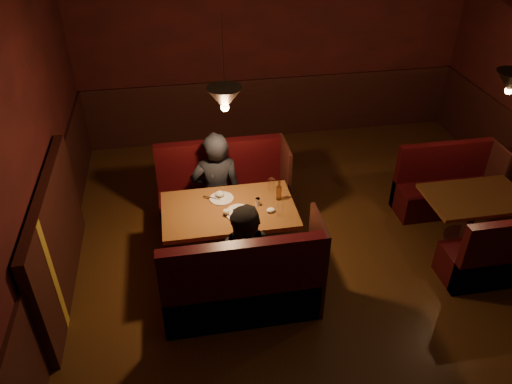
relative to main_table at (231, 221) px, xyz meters
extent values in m
cube|color=#5B2D11|center=(1.10, -0.48, -0.60)|extent=(6.00, 7.00, 0.01)
cube|color=black|center=(1.10, -0.48, 2.31)|extent=(6.00, 7.00, 0.01)
cube|color=black|center=(1.10, 3.02, 0.86)|extent=(6.00, 0.01, 2.90)
cube|color=black|center=(-1.90, -0.48, 0.86)|extent=(0.01, 7.00, 2.90)
cube|color=black|center=(1.10, 3.00, -0.09)|extent=(6.00, 0.04, 1.00)
cube|color=black|center=(-1.88, -0.48, -0.09)|extent=(0.04, 7.00, 1.00)
cube|color=black|center=(-1.82, -0.08, 0.06)|extent=(0.10, 2.20, 1.30)
cube|color=gold|center=(-1.76, -0.63, 0.06)|extent=(0.01, 0.12, 1.30)
cylinder|color=#333333|center=(-0.02, 0.00, 1.86)|extent=(0.01, 0.01, 0.80)
cone|color=black|center=(-0.02, 0.00, 1.46)|extent=(0.34, 0.34, 0.22)
sphere|color=#FFBF72|center=(-0.02, 0.00, 1.37)|extent=(0.08, 0.08, 0.08)
cone|color=black|center=(2.87, -0.11, 1.46)|extent=(0.34, 0.34, 0.22)
sphere|color=#FFBF72|center=(2.87, -0.11, 1.37)|extent=(0.08, 0.08, 0.08)
cube|color=brown|center=(-0.02, 0.00, 0.15)|extent=(1.44, 0.87, 0.05)
cylinder|color=black|center=(-0.02, 0.00, -0.23)|extent=(0.14, 0.14, 0.72)
cylinder|color=black|center=(-0.02, 0.00, -0.57)|extent=(0.58, 0.58, 0.04)
cylinder|color=silver|center=(0.08, -0.12, 0.19)|extent=(0.29, 0.29, 0.02)
cube|color=black|center=(0.06, -0.14, 0.21)|extent=(0.09, 0.08, 0.04)
ellipsoid|color=silver|center=(-0.06, -0.12, 0.22)|extent=(0.07, 0.07, 0.06)
cube|color=tan|center=(0.11, -0.17, 0.21)|extent=(0.09, 0.08, 0.03)
cylinder|color=silver|center=(-0.02, -0.17, 0.20)|extent=(0.09, 0.11, 0.01)
cylinder|color=silver|center=(-0.07, 0.18, 0.18)|extent=(0.27, 0.27, 0.02)
ellipsoid|color=beige|center=(-0.09, 0.23, 0.22)|extent=(0.10, 0.10, 0.06)
cube|color=silver|center=(-0.18, 0.20, 0.19)|extent=(0.19, 0.11, 0.00)
cylinder|color=white|center=(0.30, 0.01, 0.22)|extent=(0.05, 0.05, 0.09)
cylinder|color=white|center=(0.51, 0.26, 0.25)|extent=(0.08, 0.08, 0.15)
cylinder|color=white|center=(0.51, -0.22, 0.25)|extent=(0.08, 0.08, 0.15)
cylinder|color=#47230F|center=(0.55, 0.07, 0.26)|extent=(0.06, 0.06, 0.16)
cylinder|color=#47230F|center=(0.55, 0.07, 0.38)|extent=(0.03, 0.03, 0.07)
ellipsoid|color=white|center=(0.42, -0.14, 0.20)|extent=(0.10, 0.08, 0.05)
cube|color=black|center=(-0.02, 0.74, -0.36)|extent=(1.54, 0.57, 0.46)
cube|color=black|center=(-0.02, 0.97, -0.05)|extent=(1.54, 0.12, 1.08)
cube|color=black|center=(0.78, 0.74, -0.05)|extent=(0.04, 0.57, 1.08)
cube|color=black|center=(-0.02, -0.75, -0.36)|extent=(1.54, 0.57, 0.46)
cube|color=black|center=(-0.02, -0.97, -0.05)|extent=(1.54, 0.12, 1.08)
cube|color=black|center=(0.78, -0.75, -0.05)|extent=(0.04, 0.57, 1.08)
cube|color=brown|center=(2.87, -0.11, 0.03)|extent=(1.15, 0.74, 0.04)
cylinder|color=black|center=(2.87, -0.11, -0.29)|extent=(0.12, 0.12, 0.61)
cylinder|color=black|center=(2.87, -0.11, -0.58)|extent=(0.49, 0.49, 0.03)
cube|color=black|center=(2.87, 0.52, -0.40)|extent=(1.24, 0.48, 0.39)
cube|color=black|center=(2.87, 0.71, -0.14)|extent=(1.24, 0.10, 0.91)
cube|color=black|center=(3.51, 0.52, -0.14)|extent=(0.03, 0.48, 0.91)
cube|color=black|center=(2.87, -0.74, -0.40)|extent=(1.24, 0.48, 0.39)
imported|color=black|center=(-0.08, 0.67, 0.25)|extent=(0.62, 0.41, 1.69)
imported|color=black|center=(0.11, -0.59, 0.16)|extent=(0.87, 0.76, 1.51)
camera|label=1|loc=(-0.49, -4.33, 3.38)|focal=35.00mm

